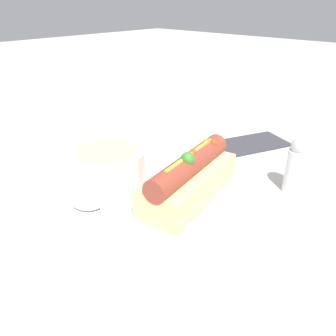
{
  "coord_description": "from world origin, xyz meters",
  "views": [
    {
      "loc": [
        -0.28,
        -0.26,
        0.25
      ],
      "look_at": [
        0.0,
        0.0,
        0.05
      ],
      "focal_mm": 35.0,
      "sensor_mm": 36.0,
      "label": 1
    }
  ],
  "objects_px": {
    "soup_bowl": "(109,167)",
    "spoon": "(106,208)",
    "hot_dog": "(189,179)",
    "salt_shaker": "(297,165)"
  },
  "relations": [
    {
      "from": "hot_dog",
      "to": "spoon",
      "type": "distance_m",
      "value": 0.11
    },
    {
      "from": "spoon",
      "to": "salt_shaker",
      "type": "height_order",
      "value": "salt_shaker"
    },
    {
      "from": "soup_bowl",
      "to": "spoon",
      "type": "xyz_separation_m",
      "value": [
        -0.04,
        -0.04,
        -0.03
      ]
    },
    {
      "from": "hot_dog",
      "to": "soup_bowl",
      "type": "distance_m",
      "value": 0.11
    },
    {
      "from": "hot_dog",
      "to": "spoon",
      "type": "relative_size",
      "value": 0.98
    },
    {
      "from": "hot_dog",
      "to": "soup_bowl",
      "type": "height_order",
      "value": "hot_dog"
    },
    {
      "from": "hot_dog",
      "to": "spoon",
      "type": "height_order",
      "value": "hot_dog"
    },
    {
      "from": "soup_bowl",
      "to": "hot_dog",
      "type": "bearing_deg",
      "value": -60.15
    },
    {
      "from": "spoon",
      "to": "salt_shaker",
      "type": "xyz_separation_m",
      "value": [
        0.23,
        -0.14,
        0.02
      ]
    },
    {
      "from": "hot_dog",
      "to": "salt_shaker",
      "type": "relative_size",
      "value": 1.91
    }
  ]
}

